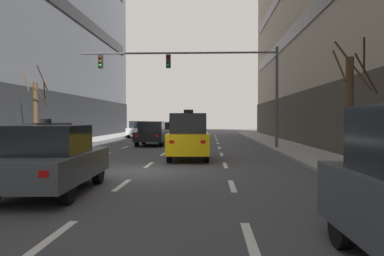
{
  "coord_description": "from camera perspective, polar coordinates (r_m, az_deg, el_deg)",
  "views": [
    {
      "loc": [
        2.52,
        -14.17,
        1.9
      ],
      "look_at": [
        0.79,
        24.34,
        1.03
      ],
      "focal_mm": 36.83,
      "sensor_mm": 36.0,
      "label": 1
    }
  ],
  "objects": [
    {
      "name": "lane_stripe_l1_s4",
      "position": [
        17.25,
        -16.75,
        -5.07
      ],
      "size": [
        0.16,
        2.0,
        0.01
      ],
      "primitive_type": "cube",
      "color": "silver",
      "rests_on": "ground"
    },
    {
      "name": "lane_stripe_l2_s7",
      "position": [
        31.33,
        -2.04,
        -2.18
      ],
      "size": [
        0.16,
        2.0,
        0.01
      ],
      "primitive_type": "cube",
      "color": "silver",
      "rests_on": "ground"
    },
    {
      "name": "car_driving_4",
      "position": [
        28.54,
        -5.83,
        -0.81
      ],
      "size": [
        1.95,
        4.65,
        1.74
      ],
      "color": "black",
      "rests_on": "ground"
    },
    {
      "name": "taxi_driving_5",
      "position": [
        41.93,
        -3.02,
        -0.23
      ],
      "size": [
        1.92,
        4.33,
        1.78
      ],
      "color": "black",
      "rests_on": "ground"
    },
    {
      "name": "lane_stripe_l1_s9",
      "position": [
        41.61,
        -5.28,
        -1.33
      ],
      "size": [
        0.16,
        2.0,
        0.01
      ],
      "primitive_type": "cube",
      "color": "silver",
      "rests_on": "ground"
    },
    {
      "name": "car_driving_6",
      "position": [
        41.17,
        -7.66,
        -0.2
      ],
      "size": [
        1.92,
        4.56,
        1.71
      ],
      "color": "black",
      "rests_on": "ground"
    },
    {
      "name": "taxi_driving_2",
      "position": [
        18.79,
        -20.26,
        -1.98
      ],
      "size": [
        1.93,
        4.62,
        1.92
      ],
      "color": "black",
      "rests_on": "ground"
    },
    {
      "name": "lane_stripe_l3_s3",
      "position": [
        11.35,
        5.83,
        -8.33
      ],
      "size": [
        0.16,
        2.0,
        0.01
      ],
      "primitive_type": "cube",
      "color": "silver",
      "rests_on": "ground"
    },
    {
      "name": "traffic_signal_0",
      "position": [
        25.08,
        1.79,
        8.07
      ],
      "size": [
        12.5,
        0.35,
        6.31
      ],
      "color": "#4C4C51",
      "rests_on": "sidewalk_right"
    },
    {
      "name": "lane_stripe_l1_s3",
      "position": [
        12.68,
        -24.31,
        -7.42
      ],
      "size": [
        0.16,
        2.0,
        0.01
      ],
      "primitive_type": "cube",
      "color": "silver",
      "rests_on": "ground"
    },
    {
      "name": "lane_stripe_l3_s8",
      "position": [
        36.23,
        3.59,
        -1.71
      ],
      "size": [
        0.16,
        2.0,
        0.01
      ],
      "primitive_type": "cube",
      "color": "silver",
      "rests_on": "ground"
    },
    {
      "name": "taxi_driving_1",
      "position": [
        18.6,
        -0.51,
        -1.24
      ],
      "size": [
        2.01,
        4.53,
        2.35
      ],
      "color": "black",
      "rests_on": "ground"
    },
    {
      "name": "lane_stripe_l3_s4",
      "position": [
        16.3,
        4.83,
        -5.39
      ],
      "size": [
        0.16,
        2.0,
        0.01
      ],
      "primitive_type": "cube",
      "color": "silver",
      "rests_on": "ground"
    },
    {
      "name": "lane_stripe_l2_s9",
      "position": [
        41.3,
        -0.92,
        -1.34
      ],
      "size": [
        0.16,
        2.0,
        0.01
      ],
      "primitive_type": "cube",
      "color": "silver",
      "rests_on": "ground"
    },
    {
      "name": "lane_stripe_l3_s2",
      "position": [
        6.49,
        8.43,
        -15.71
      ],
      "size": [
        0.16,
        2.0,
        0.01
      ],
      "primitive_type": "cube",
      "color": "silver",
      "rests_on": "ground"
    },
    {
      "name": "lane_stripe_l1_s10",
      "position": [
        46.56,
        -4.43,
        -1.05
      ],
      "size": [
        0.16,
        2.0,
        0.01
      ],
      "primitive_type": "cube",
      "color": "silver",
      "rests_on": "ground"
    },
    {
      "name": "lane_stripe_l2_s3",
      "position": [
        11.61,
        -10.11,
        -8.13
      ],
      "size": [
        0.16,
        2.0,
        0.01
      ],
      "primitive_type": "cube",
      "color": "silver",
      "rests_on": "ground"
    },
    {
      "name": "lane_stripe_l2_s4",
      "position": [
        16.48,
        -6.27,
        -5.32
      ],
      "size": [
        0.16,
        2.0,
        0.01
      ],
      "primitive_type": "cube",
      "color": "silver",
      "rests_on": "ground"
    },
    {
      "name": "lane_stripe_l1_s7",
      "position": [
        31.75,
        -7.75,
        -2.15
      ],
      "size": [
        0.16,
        2.0,
        0.01
      ],
      "primitive_type": "cube",
      "color": "silver",
      "rests_on": "ground"
    },
    {
      "name": "sidewalk_right",
      "position": [
        15.2,
        22.63,
        -5.72
      ],
      "size": [
        2.77,
        80.0,
        0.14
      ],
      "primitive_type": "cube",
      "color": "gray",
      "rests_on": "ground"
    },
    {
      "name": "lane_stripe_l1_s5",
      "position": [
        22.01,
        -12.43,
        -3.68
      ],
      "size": [
        0.16,
        2.0,
        0.01
      ],
      "primitive_type": "cube",
      "color": "silver",
      "rests_on": "ground"
    },
    {
      "name": "lane_stripe_l2_s8",
      "position": [
        36.31,
        -1.41,
        -1.7
      ],
      "size": [
        0.16,
        2.0,
        0.01
      ],
      "primitive_type": "cube",
      "color": "silver",
      "rests_on": "ground"
    },
    {
      "name": "lane_stripe_l2_s10",
      "position": [
        46.28,
        -0.55,
        -1.06
      ],
      "size": [
        0.16,
        2.0,
        0.01
      ],
      "primitive_type": "cube",
      "color": "silver",
      "rests_on": "ground"
    },
    {
      "name": "lane_stripe_l3_s7",
      "position": [
        31.24,
        3.75,
        -2.19
      ],
      "size": [
        0.16,
        2.0,
        0.01
      ],
      "primitive_type": "cube",
      "color": "silver",
      "rests_on": "ground"
    },
    {
      "name": "car_driving_3",
      "position": [
        10.77,
        -19.75,
        -4.34
      ],
      "size": [
        2.12,
        4.72,
        1.74
      ],
      "color": "black",
      "rests_on": "ground"
    },
    {
      "name": "lane_stripe_l2_s6",
      "position": [
        26.36,
        -2.92,
        -2.84
      ],
      "size": [
        0.16,
        2.0,
        0.01
      ],
      "primitive_type": "cube",
      "color": "silver",
      "rests_on": "ground"
    },
    {
      "name": "lane_stripe_l3_s6",
      "position": [
        26.25,
        3.97,
        -2.85
      ],
      "size": [
        0.16,
        2.0,
        0.01
      ],
      "primitive_type": "cube",
      "color": "silver",
      "rests_on": "ground"
    },
    {
      "name": "lane_stripe_l1_s8",
      "position": [
        36.67,
        -6.34,
        -1.68
      ],
      "size": [
        0.16,
        2.0,
        0.01
      ],
      "primitive_type": "cube",
      "color": "silver",
      "rests_on": "ground"
    },
    {
      "name": "lane_stripe_l2_s2",
      "position": [
        6.93,
        -19.53,
        -14.65
      ],
      "size": [
        0.16,
        2.0,
        0.01
      ],
      "primitive_type": "cube",
      "color": "silver",
      "rests_on": "ground"
    },
    {
      "name": "lane_stripe_l3_s5",
      "position": [
        21.27,
        4.3,
        -3.83
      ],
      "size": [
        0.16,
        2.0,
        0.01
      ],
      "primitive_type": "cube",
      "color": "silver",
      "rests_on": "ground"
    },
    {
      "name": "street_tree_0",
      "position": [
        24.19,
        -21.68,
        1.98
      ],
      "size": [
        1.49,
        1.43,
        4.79
      ],
      "color": "#4C3823",
      "rests_on": "sidewalk_left"
    },
    {
      "name": "ground_plane",
      "position": [
        14.52,
        -7.49,
        -6.24
      ],
      "size": [
        120.0,
        120.0,
        0.0
      ],
      "primitive_type": "plane",
      "color": "#424247"
    },
    {
      "name": "lane_stripe_l3_s10",
      "position": [
        46.22,
        3.37,
        -1.06
      ],
      "size": [
        0.16,
        2.0,
        0.01
      ],
      "primitive_type": "cube",
      "color": "silver",
      "rests_on": "ground"
    },
    {
      "name": "car_driving_0",
      "position": [
        36.57,
        -3.92,
        -0.45
      ],
      "size": [
        1.8,
        4.27,
        1.6
      ],
      "color": "black",
      "rests_on": "ground"
    },
    {
      "name": "lane_stripe_l1_s6",
      "position": [
        26.85,
        -9.66,
        -2.78
      ],
      "size": [
        0.16,
        2.0,
        0.01
      ],
      "primitive_type": "cube",
      "color": "silver",
      "rests_on": "ground"
    },
    {
      "name": "lane_stripe_l3_s9",
      "position": [
        41.22,
        3.47,
        -1.35
      ],
      "size": [
        0.16,
        2.0,
        0.01
      ],
      "primitive_type": "cube",
      "color": "silver",
      "rests_on": "ground"
    },
    {
      "name": "street_tree_3",
      "position": [
        14.87,
        21.91,
        2.61
      ],
      "size": [
        1.64,
        1.27,
        4.53
      ],
      "color": "#4C3823",
      "rests_on": "sidewalk_right"
    },
    {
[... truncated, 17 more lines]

